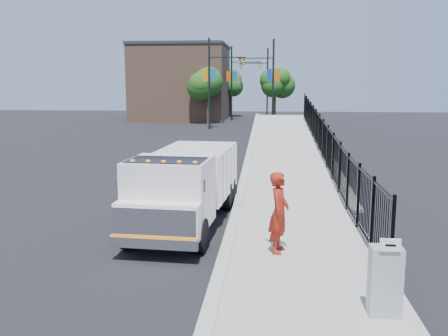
{
  "coord_description": "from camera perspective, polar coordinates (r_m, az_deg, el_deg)",
  "views": [
    {
      "loc": [
        1.05,
        -12.05,
        4.21
      ],
      "look_at": [
        -0.27,
        2.0,
        1.76
      ],
      "focal_mm": 40.0,
      "sensor_mm": 36.0,
      "label": 1
    }
  ],
  "objects": [
    {
      "name": "truck",
      "position": [
        14.65,
        -4.45,
        -1.68
      ],
      "size": [
        2.59,
        6.82,
        2.29
      ],
      "rotation": [
        0.0,
        0.0,
        -0.07
      ],
      "color": "black",
      "rests_on": "ground"
    },
    {
      "name": "building",
      "position": [
        56.95,
        -4.86,
        9.6
      ],
      "size": [
        10.0,
        10.0,
        8.0
      ],
      "primitive_type": "cube",
      "color": "#8C664C",
      "rests_on": "ground"
    },
    {
      "name": "curb",
      "position": [
        10.92,
        -0.57,
        -12.37
      ],
      "size": [
        0.3,
        12.0,
        0.16
      ],
      "primitive_type": "cube",
      "color": "#ADAAA3",
      "rests_on": "ground"
    },
    {
      "name": "ramp",
      "position": [
        28.39,
        7.48,
        1.23
      ],
      "size": [
        3.95,
        24.06,
        3.19
      ],
      "primitive_type": "cube",
      "rotation": [
        0.06,
        0.0,
        0.0
      ],
      "color": "#9E998E",
      "rests_on": "ground"
    },
    {
      "name": "sidewalk",
      "position": [
        10.91,
        9.8,
        -12.65
      ],
      "size": [
        3.55,
        12.0,
        0.12
      ],
      "primitive_type": "cube",
      "color": "#9E998E",
      "rests_on": "ground"
    },
    {
      "name": "ground",
      "position": [
        12.81,
        0.37,
        -9.33
      ],
      "size": [
        120.0,
        120.0,
        0.0
      ],
      "primitive_type": "plane",
      "color": "black",
      "rests_on": "ground"
    },
    {
      "name": "light_pole_1",
      "position": [
        46.08,
        5.25,
        10.0
      ],
      "size": [
        3.78,
        0.22,
        8.0
      ],
      "color": "black",
      "rests_on": "ground"
    },
    {
      "name": "tree_0",
      "position": [
        50.14,
        -1.8,
        9.56
      ],
      "size": [
        3.08,
        3.08,
        5.54
      ],
      "color": "#382314",
      "rests_on": "ground"
    },
    {
      "name": "tree_1",
      "position": [
        50.39,
        5.8,
        9.47
      ],
      "size": [
        2.35,
        2.35,
        5.17
      ],
      "color": "#382314",
      "rests_on": "ground"
    },
    {
      "name": "worker",
      "position": [
        12.09,
        6.31,
        -5.08
      ],
      "size": [
        0.61,
        0.8,
        1.97
      ],
      "primitive_type": "imported",
      "rotation": [
        0.0,
        0.0,
        1.36
      ],
      "color": "maroon",
      "rests_on": "sidewalk"
    },
    {
      "name": "debris",
      "position": [
        13.26,
        5.4,
        -7.99
      ],
      "size": [
        0.3,
        0.3,
        0.07
      ],
      "primitive_type": "ellipsoid",
      "color": "silver",
      "rests_on": "sidewalk"
    },
    {
      "name": "light_pole_0",
      "position": [
        44.77,
        -1.3,
        10.04
      ],
      "size": [
        3.77,
        0.22,
        8.0
      ],
      "color": "black",
      "rests_on": "ground"
    },
    {
      "name": "arrow_sign",
      "position": [
        8.99,
        18.48,
        -8.34
      ],
      "size": [
        0.35,
        0.04,
        0.22
      ],
      "primitive_type": "cube",
      "color": "white",
      "rests_on": "utility_cabinet"
    },
    {
      "name": "utility_cabinet",
      "position": [
        9.44,
        17.92,
        -12.18
      ],
      "size": [
        0.55,
        0.4,
        1.25
      ],
      "primitive_type": "cube",
      "color": "gray",
      "rests_on": "sidewalk"
    },
    {
      "name": "light_pole_3",
      "position": [
        58.66,
        4.69,
        9.96
      ],
      "size": [
        3.78,
        0.22,
        8.0
      ],
      "color": "black",
      "rests_on": "ground"
    },
    {
      "name": "light_pole_2",
      "position": [
        55.41,
        1.19,
        10.0
      ],
      "size": [
        3.78,
        0.22,
        8.0
      ],
      "color": "black",
      "rests_on": "ground"
    },
    {
      "name": "iron_fence",
      "position": [
        24.41,
        11.2,
        1.86
      ],
      "size": [
        0.1,
        28.0,
        1.8
      ],
      "primitive_type": "cube",
      "color": "black",
      "rests_on": "ground"
    },
    {
      "name": "tree_2",
      "position": [
        60.91,
        0.73,
        9.61
      ],
      "size": [
        2.87,
        2.87,
        5.44
      ],
      "color": "#382314",
      "rests_on": "ground"
    }
  ]
}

